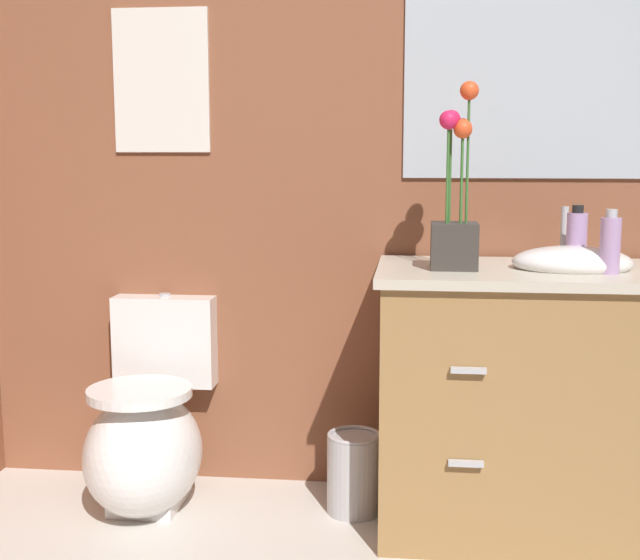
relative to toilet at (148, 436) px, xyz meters
The scene contains 9 objects.
wall_back 1.44m from the toilet, 16.88° to the left, with size 4.47×0.05×2.50m, color brown.
toilet is the anchor object (origin of this frame).
vanity_cabinet 1.25m from the toilet, ahead, with size 0.94×0.56×1.02m.
flower_vase 1.26m from the toilet, ahead, with size 0.14×0.14×0.56m.
soap_bottle 1.60m from the toilet, ahead, with size 0.06×0.06×0.19m.
lotion_bottle 1.53m from the toilet, ahead, with size 0.06×0.06×0.19m.
trash_bin 0.70m from the toilet, ahead, with size 0.18×0.18×0.27m.
wall_poster 1.22m from the toilet, 90.00° to the left, with size 0.34×0.01×0.49m, color silver.
wall_mirror 1.75m from the toilet, 12.21° to the left, with size 0.80×0.01×0.70m, color #B2BCC6.
Camera 1 is at (0.10, -1.17, 1.19)m, focal length 47.50 mm.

